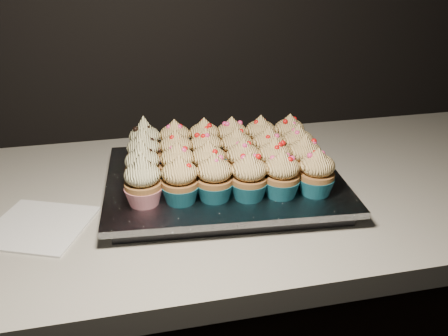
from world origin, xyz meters
name	(u,v)px	position (x,y,z in m)	size (l,w,h in m)	color
worktop	(254,192)	(0.00, 1.70, 0.88)	(2.44, 0.64, 0.04)	beige
napkin	(39,226)	(-0.39, 1.62, 0.90)	(0.15, 0.15, 0.00)	white
baking_tray	(224,187)	(-0.07, 1.68, 0.91)	(0.40, 0.30, 0.02)	black
foil_lining	(224,179)	(-0.07, 1.68, 0.93)	(0.43, 0.34, 0.01)	silver
cupcake_0	(143,182)	(-0.22, 1.61, 0.97)	(0.06, 0.06, 0.10)	red
cupcake_1	(180,181)	(-0.16, 1.60, 0.97)	(0.06, 0.06, 0.08)	#1C7085
cupcake_2	(214,179)	(-0.10, 1.60, 0.97)	(0.06, 0.06, 0.08)	#1C7085
cupcake_3	(249,178)	(-0.04, 1.59, 0.97)	(0.06, 0.06, 0.08)	#1C7085
cupcake_4	(282,175)	(0.01, 1.58, 0.97)	(0.06, 0.06, 0.08)	#1C7085
cupcake_5	(317,173)	(0.07, 1.58, 0.97)	(0.06, 0.06, 0.08)	#1C7085
cupcake_6	(143,168)	(-0.22, 1.66, 0.97)	(0.06, 0.06, 0.10)	red
cupcake_7	(178,166)	(-0.15, 1.66, 0.97)	(0.06, 0.06, 0.08)	#1C7085
cupcake_8	(208,165)	(-0.10, 1.65, 0.97)	(0.06, 0.06, 0.08)	#1C7085
cupcake_9	(243,162)	(-0.04, 1.65, 0.97)	(0.06, 0.06, 0.08)	#1C7085
cupcake_10	(274,161)	(0.02, 1.64, 0.97)	(0.06, 0.06, 0.08)	#1C7085
cupcake_11	(304,159)	(0.07, 1.64, 0.97)	(0.06, 0.06, 0.08)	#1C7085
cupcake_12	(144,154)	(-0.21, 1.72, 0.97)	(0.06, 0.06, 0.10)	red
cupcake_13	(176,153)	(-0.15, 1.72, 0.97)	(0.06, 0.06, 0.08)	#1C7085
cupcake_14	(206,151)	(-0.09, 1.71, 0.97)	(0.06, 0.06, 0.08)	#1C7085
cupcake_15	(237,150)	(-0.04, 1.70, 0.97)	(0.06, 0.06, 0.08)	#1C7085
cupcake_16	(268,149)	(0.02, 1.70, 0.97)	(0.06, 0.06, 0.08)	#1C7085
cupcake_17	(297,147)	(0.08, 1.69, 0.97)	(0.06, 0.06, 0.08)	#1C7085
cupcake_18	(145,142)	(-0.20, 1.78, 0.97)	(0.06, 0.06, 0.10)	red
cupcake_19	(175,142)	(-0.14, 1.77, 0.97)	(0.06, 0.06, 0.08)	#1C7085
cupcake_20	(204,140)	(-0.09, 1.77, 0.97)	(0.06, 0.06, 0.08)	#1C7085
cupcake_21	(232,139)	(-0.03, 1.76, 0.97)	(0.06, 0.06, 0.08)	#1C7085
cupcake_22	(260,137)	(0.03, 1.76, 0.97)	(0.06, 0.06, 0.08)	#1C7085
cupcake_23	(289,136)	(0.09, 1.75, 0.97)	(0.06, 0.06, 0.08)	#1C7085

